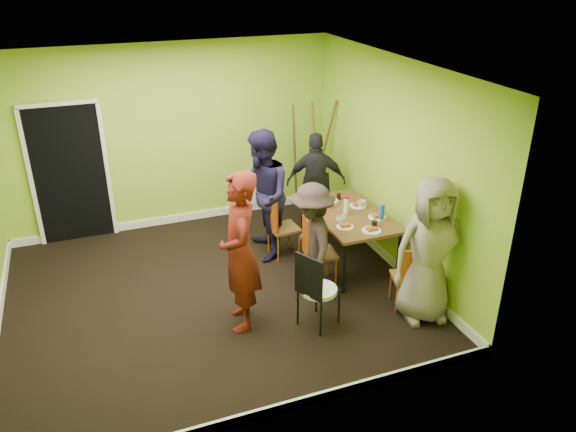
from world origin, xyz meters
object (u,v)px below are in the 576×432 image
at_px(person_back_end, 316,182).
at_px(thermos, 346,206).
at_px(chair_bentwood, 315,287).
at_px(chair_front_end, 409,274).
at_px(person_front_end, 430,251).
at_px(easel, 311,159).
at_px(person_left_far, 262,196).
at_px(chair_left_near, 315,248).
at_px(chair_left_far, 279,223).
at_px(chair_back_end, 319,193).
at_px(person_left_near, 312,241).
at_px(dining_table, 349,217).
at_px(blue_bottle, 382,212).
at_px(orange_bottle, 332,206).
at_px(person_standing, 240,252).

bearing_deg(person_back_end, thermos, 106.40).
bearing_deg(person_back_end, chair_bentwood, 85.96).
bearing_deg(thermos, chair_front_end, -80.48).
height_order(chair_bentwood, person_front_end, person_front_end).
height_order(easel, thermos, easel).
height_order(easel, person_back_end, easel).
bearing_deg(person_left_far, easel, 139.14).
xyz_separation_m(chair_left_near, person_left_far, (-0.37, 0.96, 0.39)).
relative_size(chair_left_near, thermos, 4.16).
relative_size(chair_left_far, chair_front_end, 1.09).
relative_size(chair_back_end, easel, 0.49).
bearing_deg(easel, person_left_near, -112.68).
distance_m(chair_left_far, chair_bentwood, 1.70).
xyz_separation_m(chair_front_end, person_left_near, (-0.94, 0.74, 0.26)).
bearing_deg(person_front_end, person_left_near, 148.38).
distance_m(easel, person_left_far, 1.59).
distance_m(dining_table, person_left_far, 1.21).
bearing_deg(person_left_near, chair_left_far, -165.23).
distance_m(chair_bentwood, easel, 3.14).
relative_size(dining_table, chair_bentwood, 1.55).
bearing_deg(person_front_end, thermos, 112.23).
bearing_deg(person_back_end, blue_bottle, 120.26).
xyz_separation_m(dining_table, chair_left_far, (-0.83, 0.49, -0.17)).
relative_size(chair_back_end, thermos, 4.13).
bearing_deg(person_back_end, person_left_near, 84.52).
relative_size(chair_front_end, person_left_near, 0.58).
distance_m(chair_left_near, chair_front_end, 1.24).
xyz_separation_m(orange_bottle, person_left_near, (-0.63, -0.77, -0.04)).
distance_m(thermos, person_left_near, 0.92).
relative_size(chair_left_near, orange_bottle, 12.88).
distance_m(chair_left_far, person_left_near, 1.05).
bearing_deg(thermos, chair_left_near, -149.69).
distance_m(chair_back_end, person_front_end, 2.51).
bearing_deg(person_standing, person_left_near, 118.04).
bearing_deg(person_front_end, person_left_far, 131.98).
height_order(dining_table, person_left_near, person_left_near).
bearing_deg(easel, person_back_end, -104.59).
bearing_deg(chair_front_end, person_left_near, 158.47).
bearing_deg(chair_left_near, blue_bottle, 97.92).
relative_size(dining_table, person_left_far, 0.82).
bearing_deg(orange_bottle, person_back_end, 79.99).
height_order(chair_back_end, chair_front_end, chair_back_end).
xyz_separation_m(chair_back_end, thermos, (-0.04, -1.00, 0.21)).
bearing_deg(thermos, person_back_end, 86.84).
height_order(chair_left_near, person_left_far, person_left_far).
distance_m(chair_left_far, easel, 1.61).
height_order(dining_table, chair_front_end, chair_front_end).
distance_m(chair_left_near, blue_bottle, 1.01).
bearing_deg(thermos, easel, 83.16).
bearing_deg(blue_bottle, chair_front_end, -97.88).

